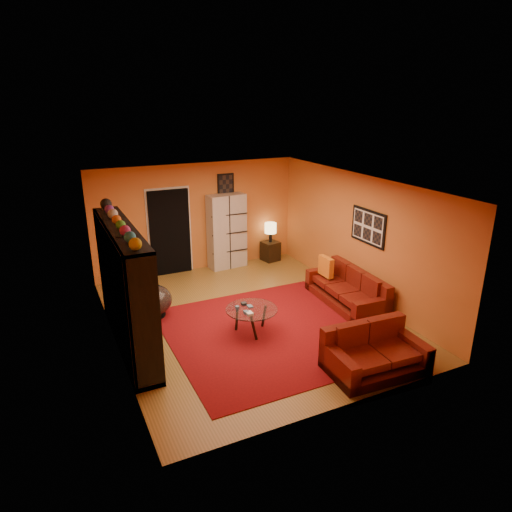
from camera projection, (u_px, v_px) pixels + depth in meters
name	position (u px, v px, depth m)	size (l,w,h in m)	color
floor	(250.00, 317.00, 8.86)	(6.00, 6.00, 0.00)	brown
ceiling	(249.00, 184.00, 8.00)	(6.00, 6.00, 0.00)	white
wall_back	(197.00, 217.00, 10.98)	(6.00, 6.00, 0.00)	#CB6C2C
wall_front	(347.00, 323.00, 5.87)	(6.00, 6.00, 0.00)	#CB6C2C
wall_left	(110.00, 276.00, 7.41)	(6.00, 6.00, 0.00)	#CB6C2C
wall_right	(359.00, 237.00, 9.44)	(6.00, 6.00, 0.00)	#CB6C2C
rug	(271.00, 332.00, 8.30)	(3.60, 3.60, 0.01)	#610B10
doorway	(170.00, 233.00, 10.75)	(0.95, 0.10, 2.04)	black
wall_art_right	(368.00, 227.00, 9.08)	(0.03, 1.00, 0.70)	black
wall_art_back	(226.00, 184.00, 11.02)	(0.42, 0.03, 0.52)	black
entertainment_unit	(125.00, 288.00, 7.58)	(0.45, 3.00, 2.10)	black
tv	(128.00, 287.00, 7.69)	(0.13, 1.00, 0.58)	black
sofa	(349.00, 290.00, 9.39)	(0.94, 2.04, 0.85)	#53100B
loveseat	(373.00, 352.00, 7.11)	(1.56, 0.99, 0.85)	#53100B
throw_pillow	(326.00, 266.00, 9.72)	(0.12, 0.42, 0.42)	orange
coffee_table	(252.00, 311.00, 8.15)	(0.93, 0.93, 0.47)	silver
storage_cabinet	(227.00, 231.00, 11.21)	(0.92, 0.41, 1.84)	beige
bowl_chair	(152.00, 300.00, 8.79)	(0.78, 0.78, 0.63)	black
side_table	(270.00, 251.00, 11.87)	(0.40, 0.40, 0.50)	black
table_lamp	(271.00, 229.00, 11.67)	(0.30, 0.30, 0.50)	black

